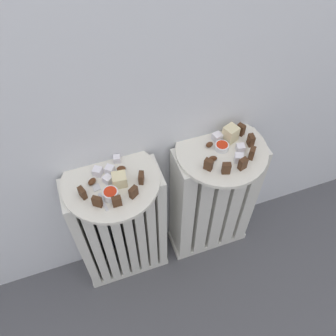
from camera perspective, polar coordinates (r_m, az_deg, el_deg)
ground_plane at (r=1.44m, az=4.01°, el=-22.26°), size 6.00×6.00×0.00m
radiator_left at (r=1.27m, az=-7.49°, el=-9.70°), size 0.30×0.12×0.55m
radiator_right at (r=1.33m, az=7.09°, el=-5.34°), size 0.30×0.12×0.55m
plate_left at (r=1.03m, az=-9.13°, el=-2.03°), size 0.28×0.28×0.01m
plate_right at (r=1.10m, az=8.54°, el=2.80°), size 0.28×0.28×0.01m
dark_cake_slice_left_0 at (r=0.99m, az=-13.51°, el=-3.87°), size 0.02×0.03×0.04m
dark_cake_slice_left_1 at (r=0.97m, az=-11.23°, el=-5.28°), size 0.03×0.03×0.04m
dark_cake_slice_left_2 at (r=0.96m, az=-8.18°, el=-5.28°), size 0.03×0.01×0.04m
dark_cake_slice_left_3 at (r=0.97m, az=-5.54°, el=-3.84°), size 0.03×0.02×0.04m
dark_cake_slice_left_4 at (r=1.00m, az=-4.30°, el=-1.56°), size 0.02×0.03×0.04m
marble_cake_slice_left_0 at (r=1.00m, az=-7.76°, el=-1.86°), size 0.04×0.04×0.04m
turkish_delight_left_0 at (r=1.06m, az=-8.15°, el=1.45°), size 0.02×0.02×0.02m
turkish_delight_left_1 at (r=1.01m, az=-9.58°, el=-1.81°), size 0.03×0.03×0.02m
turkish_delight_left_2 at (r=1.03m, az=-9.29°, el=-0.25°), size 0.03×0.03×0.02m
turkish_delight_left_3 at (r=1.03m, az=-11.17°, el=-0.56°), size 0.03×0.03×0.02m
medjool_date_left_0 at (r=1.02m, az=-12.03°, el=-2.13°), size 0.03×0.03×0.02m
medjool_date_left_1 at (r=1.03m, az=-7.47°, el=-0.12°), size 0.03×0.02×0.01m
jam_bowl_left at (r=0.98m, az=-9.14°, el=-4.09°), size 0.04×0.04×0.03m
dark_cake_slice_right_0 at (r=1.03m, az=6.47°, el=0.55°), size 0.03×0.03×0.04m
dark_cake_slice_right_1 at (r=1.03m, az=9.29°, el=-0.04°), size 0.03×0.02×0.04m
dark_cake_slice_right_2 at (r=1.04m, az=11.85°, el=0.65°), size 0.03×0.02×0.04m
dark_cake_slice_right_3 at (r=1.08m, az=13.25°, el=2.32°), size 0.03×0.03×0.04m
dark_cake_slice_right_4 at (r=1.11m, az=13.09°, el=4.34°), size 0.02×0.03×0.04m
dark_cake_slice_right_5 at (r=1.14m, az=11.55°, el=6.04°), size 0.02×0.03×0.04m
marble_cake_slice_right_0 at (r=1.11m, az=9.96°, el=5.40°), size 0.05×0.05×0.05m
turkish_delight_right_0 at (r=1.09m, az=11.46°, el=3.14°), size 0.03×0.03×0.02m
turkish_delight_right_1 at (r=1.07m, az=11.26°, el=1.60°), size 0.03×0.03×0.02m
turkish_delight_right_2 at (r=1.11m, az=7.86°, el=4.91°), size 0.03×0.03×0.03m
medjool_date_right_0 at (r=1.06m, az=7.19°, el=1.53°), size 0.03×0.02×0.02m
medjool_date_right_1 at (r=1.09m, az=6.63°, el=3.74°), size 0.03×0.02×0.02m
jam_bowl_right at (r=1.09m, az=8.59°, el=3.42°), size 0.04×0.04×0.02m
fork at (r=1.00m, az=-10.80°, el=-4.26°), size 0.03×0.10×0.00m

